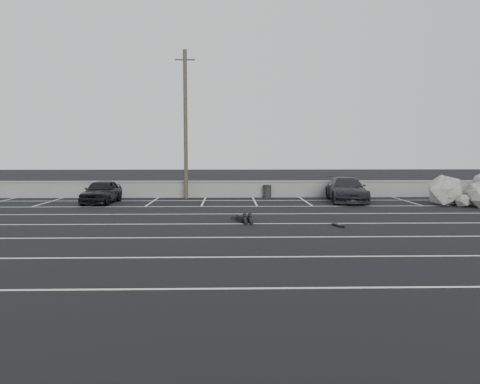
{
  "coord_description": "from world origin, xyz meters",
  "views": [
    {
      "loc": [
        -0.53,
        -15.83,
        2.95
      ],
      "look_at": [
        0.01,
        6.45,
        1.0
      ],
      "focal_mm": 35.0,
      "sensor_mm": 36.0,
      "label": 1
    }
  ],
  "objects_px": {
    "utility_pole": "(186,124)",
    "skateboard": "(338,225)",
    "car_left": "(102,191)",
    "car_right": "(346,190)",
    "trash_bin": "(267,191)",
    "person": "(243,215)"
  },
  "relations": [
    {
      "from": "car_right",
      "to": "trash_bin",
      "type": "distance_m",
      "value": 5.03
    },
    {
      "from": "skateboard",
      "to": "car_left",
      "type": "bearing_deg",
      "value": 125.0
    },
    {
      "from": "utility_pole",
      "to": "skateboard",
      "type": "distance_m",
      "value": 13.74
    },
    {
      "from": "car_left",
      "to": "trash_bin",
      "type": "xyz_separation_m",
      "value": [
        9.66,
        2.75,
        -0.25
      ]
    },
    {
      "from": "car_left",
      "to": "skateboard",
      "type": "distance_m",
      "value": 14.34
    },
    {
      "from": "utility_pole",
      "to": "trash_bin",
      "type": "relative_size",
      "value": 11.04
    },
    {
      "from": "car_right",
      "to": "person",
      "type": "bearing_deg",
      "value": -125.62
    },
    {
      "from": "car_left",
      "to": "utility_pole",
      "type": "relative_size",
      "value": 0.43
    },
    {
      "from": "skateboard",
      "to": "utility_pole",
      "type": "bearing_deg",
      "value": 103.86
    },
    {
      "from": "car_right",
      "to": "person",
      "type": "distance_m",
      "value": 9.67
    },
    {
      "from": "utility_pole",
      "to": "car_right",
      "type": "bearing_deg",
      "value": -12.13
    },
    {
      "from": "car_right",
      "to": "utility_pole",
      "type": "xyz_separation_m",
      "value": [
        -9.51,
        2.04,
        3.89
      ]
    },
    {
      "from": "car_left",
      "to": "person",
      "type": "bearing_deg",
      "value": -39.22
    },
    {
      "from": "car_left",
      "to": "skateboard",
      "type": "height_order",
      "value": "car_left"
    },
    {
      "from": "car_left",
      "to": "person",
      "type": "height_order",
      "value": "car_left"
    },
    {
      "from": "car_left",
      "to": "utility_pole",
      "type": "bearing_deg",
      "value": 30.47
    },
    {
      "from": "person",
      "to": "skateboard",
      "type": "relative_size",
      "value": 3.2
    },
    {
      "from": "car_right",
      "to": "skateboard",
      "type": "height_order",
      "value": "car_right"
    },
    {
      "from": "skateboard",
      "to": "person",
      "type": "bearing_deg",
      "value": 138.57
    },
    {
      "from": "car_left",
      "to": "car_right",
      "type": "height_order",
      "value": "car_right"
    },
    {
      "from": "car_left",
      "to": "person",
      "type": "relative_size",
      "value": 1.61
    },
    {
      "from": "skateboard",
      "to": "car_right",
      "type": "bearing_deg",
      "value": 55.42
    }
  ]
}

